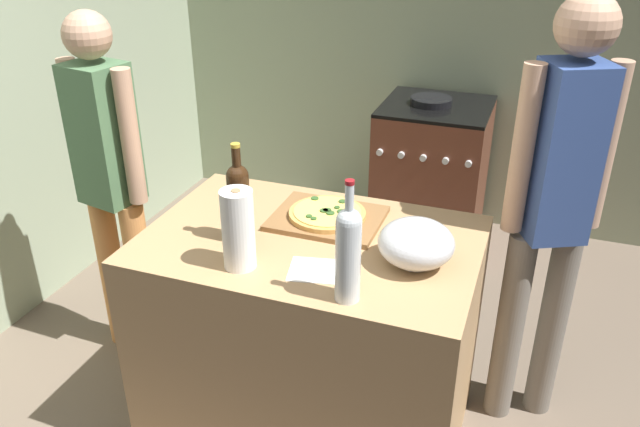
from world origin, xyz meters
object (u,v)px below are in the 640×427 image
paper_towel_roll (238,230)px  wine_bottle_dark (239,199)px  mixing_bowl (416,243)px  person_in_red (554,200)px  wine_bottle_amber (348,250)px  pizza (327,213)px  stove (431,174)px  person_in_stripes (110,173)px

paper_towel_roll → wine_bottle_dark: size_ratio=0.76×
mixing_bowl → person_in_red: size_ratio=0.15×
wine_bottle_dark → person_in_red: (1.02, 0.48, -0.06)m
wine_bottle_amber → pizza: bearing=116.2°
pizza → wine_bottle_dark: (-0.24, -0.24, 0.13)m
pizza → wine_bottle_amber: (0.22, -0.46, 0.14)m
pizza → wine_bottle_amber: size_ratio=0.73×
wine_bottle_dark → wine_bottle_amber: bearing=-25.3°
stove → person_in_stripes: size_ratio=0.58×
stove → person_in_red: person_in_red is taller
wine_bottle_amber → person_in_stripes: size_ratio=0.25×
paper_towel_roll → person_in_stripes: 0.96m
mixing_bowl → paper_towel_roll: bearing=-158.8°
stove → person_in_red: size_ratio=0.54×
pizza → person_in_red: (0.78, 0.25, 0.07)m
wine_bottle_amber → person_in_red: person_in_red is taller
pizza → person_in_stripes: person_in_stripes is taller
stove → person_in_stripes: person_in_stripes is taller
mixing_bowl → person_in_stripes: bearing=170.0°
pizza → paper_towel_roll: 0.44m
pizza → paper_towel_roll: paper_towel_roll is taller
pizza → stove: size_ratio=0.31×
mixing_bowl → paper_towel_roll: paper_towel_roll is taller
paper_towel_roll → pizza: bearing=67.8°
mixing_bowl → person_in_stripes: person_in_stripes is taller
pizza → wine_bottle_amber: 0.53m
wine_bottle_dark → person_in_stripes: (-0.76, 0.29, -0.14)m
wine_bottle_dark → wine_bottle_amber: wine_bottle_amber is taller
wine_bottle_dark → stove: size_ratio=0.39×
stove → paper_towel_roll: bearing=-97.9°
stove → person_in_stripes: (-1.12, -1.54, 0.47)m
person_in_red → paper_towel_roll: bearing=-145.7°
mixing_bowl → paper_towel_roll: 0.58m
pizza → stove: pizza is taller
mixing_bowl → person_in_stripes: size_ratio=0.16×
paper_towel_roll → wine_bottle_amber: size_ratio=0.70×
wine_bottle_amber → paper_towel_roll: bearing=171.5°
mixing_bowl → wine_bottle_amber: (-0.15, -0.27, 0.09)m
mixing_bowl → person_in_stripes: 1.40m
wine_bottle_dark → stove: (0.35, 1.83, -0.61)m
person_in_red → pizza: bearing=-162.5°
mixing_bowl → wine_bottle_amber: size_ratio=0.64×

